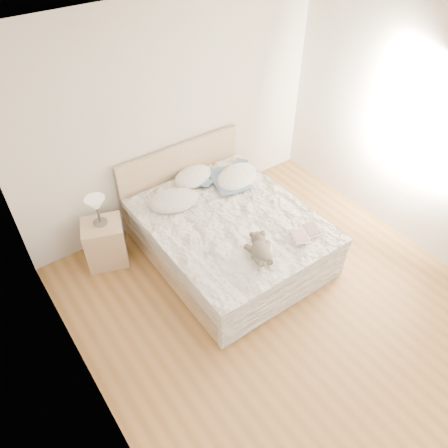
{
  "coord_description": "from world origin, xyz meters",
  "views": [
    {
      "loc": [
        -2.21,
        -1.85,
        3.82
      ],
      "look_at": [
        -0.13,
        1.05,
        0.62
      ],
      "focal_mm": 35.0,
      "sensor_mm": 36.0,
      "label": 1
    }
  ],
  "objects_px": {
    "teddy_bear": "(260,256)",
    "nightstand": "(105,243)",
    "table_lamp": "(96,206)",
    "photo_book": "(168,201)",
    "childrens_book": "(305,233)",
    "bed": "(226,233)"
  },
  "relations": [
    {
      "from": "photo_book",
      "to": "childrens_book",
      "type": "xyz_separation_m",
      "value": [
        0.92,
        -1.33,
        0.0
      ]
    },
    {
      "from": "childrens_book",
      "to": "table_lamp",
      "type": "bearing_deg",
      "value": 158.28
    },
    {
      "from": "bed",
      "to": "teddy_bear",
      "type": "xyz_separation_m",
      "value": [
        -0.13,
        -0.77,
        0.34
      ]
    },
    {
      "from": "nightstand",
      "to": "table_lamp",
      "type": "relative_size",
      "value": 1.6
    },
    {
      "from": "nightstand",
      "to": "childrens_book",
      "type": "bearing_deg",
      "value": -41.04
    },
    {
      "from": "nightstand",
      "to": "table_lamp",
      "type": "distance_m",
      "value": 0.53
    },
    {
      "from": "table_lamp",
      "to": "teddy_bear",
      "type": "relative_size",
      "value": 1.0
    },
    {
      "from": "table_lamp",
      "to": "photo_book",
      "type": "height_order",
      "value": "table_lamp"
    },
    {
      "from": "photo_book",
      "to": "childrens_book",
      "type": "height_order",
      "value": "same"
    },
    {
      "from": "table_lamp",
      "to": "childrens_book",
      "type": "distance_m",
      "value": 2.28
    },
    {
      "from": "bed",
      "to": "teddy_bear",
      "type": "distance_m",
      "value": 0.85
    },
    {
      "from": "bed",
      "to": "photo_book",
      "type": "relative_size",
      "value": 6.49
    },
    {
      "from": "childrens_book",
      "to": "photo_book",
      "type": "bearing_deg",
      "value": 144.67
    },
    {
      "from": "nightstand",
      "to": "table_lamp",
      "type": "height_order",
      "value": "table_lamp"
    },
    {
      "from": "table_lamp",
      "to": "nightstand",
      "type": "bearing_deg",
      "value": -114.68
    },
    {
      "from": "nightstand",
      "to": "teddy_bear",
      "type": "distance_m",
      "value": 1.87
    },
    {
      "from": "table_lamp",
      "to": "photo_book",
      "type": "xyz_separation_m",
      "value": [
        0.77,
        -0.18,
        -0.18
      ]
    },
    {
      "from": "nightstand",
      "to": "photo_book",
      "type": "bearing_deg",
      "value": -10.95
    },
    {
      "from": "bed",
      "to": "table_lamp",
      "type": "distance_m",
      "value": 1.5
    },
    {
      "from": "teddy_bear",
      "to": "nightstand",
      "type": "bearing_deg",
      "value": 148.06
    },
    {
      "from": "table_lamp",
      "to": "teddy_bear",
      "type": "distance_m",
      "value": 1.86
    },
    {
      "from": "photo_book",
      "to": "teddy_bear",
      "type": "distance_m",
      "value": 1.36
    }
  ]
}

